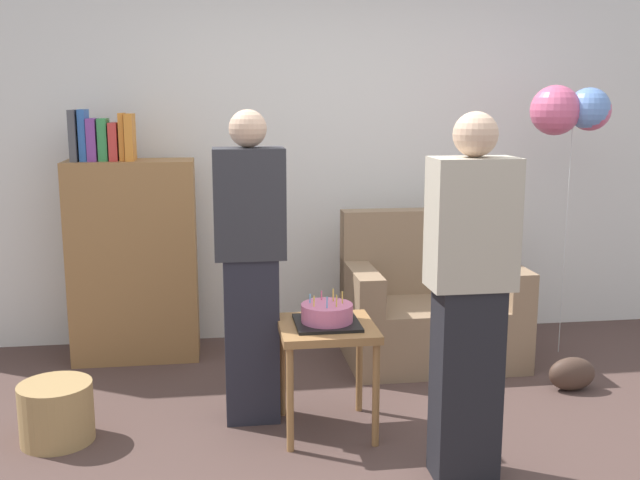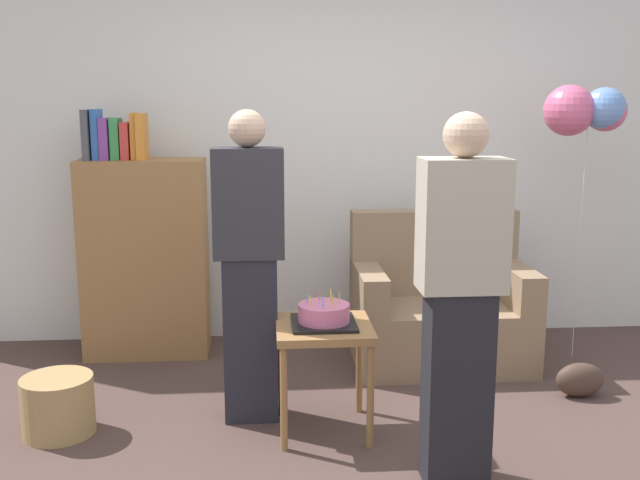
% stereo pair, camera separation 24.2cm
% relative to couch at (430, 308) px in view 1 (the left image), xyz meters
% --- Properties ---
extents(ground_plane, '(8.00, 8.00, 0.00)m').
position_rel_couch_xyz_m(ground_plane, '(-0.60, -1.39, -0.34)').
color(ground_plane, '#4C3833').
extents(wall_back, '(6.00, 0.10, 2.70)m').
position_rel_couch_xyz_m(wall_back, '(-0.60, 0.66, 1.01)').
color(wall_back, silver).
rests_on(wall_back, ground_plane).
extents(couch, '(1.10, 0.70, 0.96)m').
position_rel_couch_xyz_m(couch, '(0.00, 0.00, 0.00)').
color(couch, '#8C7054').
rests_on(couch, ground_plane).
extents(bookshelf, '(0.80, 0.36, 1.62)m').
position_rel_couch_xyz_m(bookshelf, '(-1.91, 0.29, 0.35)').
color(bookshelf, olive).
rests_on(bookshelf, ground_plane).
extents(side_table, '(0.48, 0.48, 0.56)m').
position_rel_couch_xyz_m(side_table, '(-0.83, -0.96, 0.14)').
color(side_table, olive).
rests_on(side_table, ground_plane).
extents(birthday_cake, '(0.32, 0.32, 0.17)m').
position_rel_couch_xyz_m(birthday_cake, '(-0.83, -0.96, 0.27)').
color(birthday_cake, black).
rests_on(birthday_cake, side_table).
extents(person_blowing_candles, '(0.36, 0.22, 1.63)m').
position_rel_couch_xyz_m(person_blowing_candles, '(-1.20, -0.77, 0.49)').
color(person_blowing_candles, '#23232D').
rests_on(person_blowing_candles, ground_plane).
extents(person_holding_cake, '(0.36, 0.22, 1.63)m').
position_rel_couch_xyz_m(person_holding_cake, '(-0.29, -1.52, 0.49)').
color(person_holding_cake, black).
rests_on(person_holding_cake, ground_plane).
extents(wicker_basket, '(0.36, 0.36, 0.30)m').
position_rel_couch_xyz_m(wicker_basket, '(-2.18, -0.90, -0.19)').
color(wicker_basket, '#A88451').
rests_on(wicker_basket, ground_plane).
extents(handbag, '(0.28, 0.14, 0.20)m').
position_rel_couch_xyz_m(handbag, '(0.67, -0.65, -0.24)').
color(handbag, '#473328').
rests_on(handbag, ground_plane).
extents(balloon_bunch, '(0.51, 0.33, 1.77)m').
position_rel_couch_xyz_m(balloon_bunch, '(0.89, -0.03, 1.27)').
color(balloon_bunch, silver).
rests_on(balloon_bunch, ground_plane).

